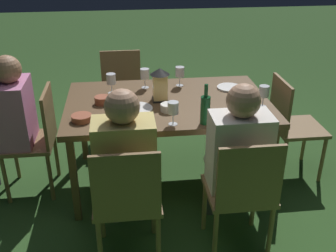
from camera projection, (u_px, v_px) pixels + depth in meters
ground_plane at (168, 179)px, 3.53m from camera, size 16.00×16.00×0.00m
dining_table at (168, 107)px, 3.23m from camera, size 1.60×1.04×0.74m
chair_head_far at (36, 136)px, 3.20m from camera, size 0.40×0.42×0.87m
person_in_pink at (8, 120)px, 3.11m from camera, size 0.48×0.38×1.15m
chair_head_near at (291, 123)px, 3.42m from camera, size 0.40×0.42×0.87m
chair_side_right_b at (127, 199)px, 2.47m from camera, size 0.42×0.40×0.87m
person_in_mustard at (125, 161)px, 2.57m from camera, size 0.38×0.47×1.15m
chair_side_right_a at (242, 191)px, 2.54m from camera, size 0.42×0.40×0.87m
person_in_cream at (236, 154)px, 2.65m from camera, size 0.38×0.47×1.15m
chair_side_left_b at (122, 91)px, 4.08m from camera, size 0.42×0.40×0.87m
lantern_centerpiece at (160, 83)px, 3.15m from camera, size 0.15×0.15×0.27m
green_bottle_on_table at (205, 109)px, 2.79m from camera, size 0.07×0.07×0.29m
wine_glass_a at (264, 92)px, 3.05m from camera, size 0.08×0.08×0.17m
wine_glass_b at (145, 75)px, 3.41m from camera, size 0.08×0.08×0.17m
wine_glass_c at (173, 109)px, 2.77m from camera, size 0.08×0.08×0.17m
wine_glass_d at (180, 73)px, 3.46m from camera, size 0.08×0.08×0.17m
wine_glass_e at (111, 80)px, 3.30m from camera, size 0.08×0.08×0.17m
plate_a at (229, 88)px, 3.45m from camera, size 0.21×0.21×0.01m
plate_b at (136, 109)px, 3.05m from camera, size 0.25×0.25×0.01m
bowl_olives at (102, 100)px, 3.14m from camera, size 0.12×0.12×0.06m
bowl_bread at (168, 107)px, 3.02m from camera, size 0.11×0.11×0.06m
bowl_salad at (82, 118)px, 2.87m from camera, size 0.15×0.15×0.04m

